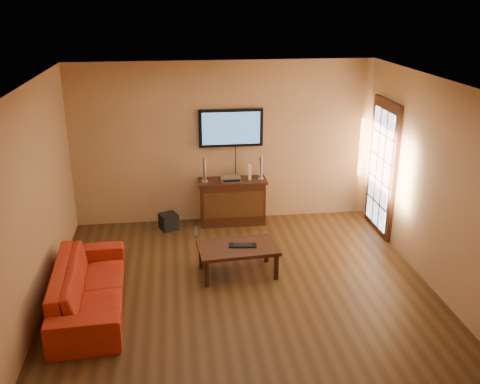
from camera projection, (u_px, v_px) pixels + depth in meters
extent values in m
plane|color=#3A2410|center=(243.00, 292.00, 7.01)|extent=(5.00, 5.00, 0.00)
plane|color=tan|center=(224.00, 143.00, 8.87)|extent=(5.00, 0.00, 5.00)
plane|color=tan|center=(32.00, 205.00, 6.25)|extent=(0.00, 5.00, 5.00)
plane|color=tan|center=(437.00, 187.00, 6.84)|extent=(0.00, 5.00, 5.00)
plane|color=white|center=(244.00, 85.00, 6.08)|extent=(5.00, 5.00, 0.00)
cube|color=black|center=(382.00, 169.00, 8.52)|extent=(0.06, 1.02, 2.22)
cube|color=white|center=(380.00, 169.00, 8.52)|extent=(0.01, 0.79, 1.89)
cube|color=black|center=(232.00, 203.00, 9.02)|extent=(1.07, 0.40, 0.73)
cube|color=#331B09|center=(234.00, 205.00, 8.82)|extent=(0.99, 0.02, 0.44)
cube|color=black|center=(232.00, 181.00, 8.89)|extent=(1.14, 0.43, 0.04)
cube|color=black|center=(231.00, 128.00, 8.75)|extent=(1.06, 0.07, 0.63)
cube|color=teal|center=(231.00, 128.00, 8.72)|extent=(0.95, 0.01, 0.53)
cube|color=black|center=(238.00, 248.00, 7.34)|extent=(1.13, 0.73, 0.05)
cube|color=black|center=(207.00, 274.00, 7.08)|extent=(0.06, 0.06, 0.37)
cube|color=black|center=(276.00, 267.00, 7.26)|extent=(0.06, 0.06, 0.37)
cube|color=black|center=(201.00, 256.00, 7.56)|extent=(0.06, 0.06, 0.37)
cube|color=black|center=(266.00, 250.00, 7.74)|extent=(0.06, 0.06, 0.37)
imported|color=#B02913|center=(88.00, 279.00, 6.51)|extent=(0.71, 2.08, 0.80)
cylinder|color=silver|center=(205.00, 181.00, 8.79)|extent=(0.11, 0.11, 0.02)
cylinder|color=silver|center=(204.00, 170.00, 8.73)|extent=(0.06, 0.06, 0.37)
cylinder|color=silver|center=(261.00, 178.00, 8.93)|extent=(0.11, 0.11, 0.02)
cylinder|color=silver|center=(261.00, 167.00, 8.86)|extent=(0.06, 0.06, 0.37)
cube|color=silver|center=(231.00, 179.00, 8.83)|extent=(0.32, 0.23, 0.07)
cube|color=white|center=(250.00, 172.00, 8.90)|extent=(0.06, 0.17, 0.23)
cube|color=black|center=(169.00, 221.00, 8.85)|extent=(0.35, 0.35, 0.27)
cylinder|color=white|center=(196.00, 232.00, 8.59)|extent=(0.06, 0.06, 0.16)
sphere|color=white|center=(196.00, 227.00, 8.56)|extent=(0.03, 0.03, 0.03)
cube|color=black|center=(243.00, 245.00, 7.34)|extent=(0.40, 0.19, 0.02)
cube|color=black|center=(243.00, 245.00, 7.33)|extent=(0.26, 0.13, 0.01)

